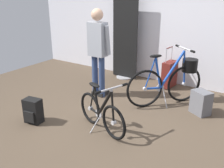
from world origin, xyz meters
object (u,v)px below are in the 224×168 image
object	(u,v)px
handbag_on_floor	(33,111)
folding_bike_foreground	(101,112)
visitor_near_wall	(98,48)
rolling_suitcase	(169,74)
floor_banner_stand	(125,40)
backpack_on_floor	(201,103)
display_bike_left	(172,79)

from	to	relation	value
handbag_on_floor	folding_bike_foreground	bearing A→B (deg)	21.21
visitor_near_wall	rolling_suitcase	distance (m)	1.61
folding_bike_foreground	visitor_near_wall	xyz separation A→B (m)	(-0.79, 1.00, 0.62)
folding_bike_foreground	handbag_on_floor	bearing A→B (deg)	-158.79
floor_banner_stand	backpack_on_floor	distance (m)	2.23
handbag_on_floor	visitor_near_wall	bearing A→B (deg)	81.66
rolling_suitcase	backpack_on_floor	distance (m)	1.21
display_bike_left	rolling_suitcase	distance (m)	0.80
rolling_suitcase	floor_banner_stand	bearing A→B (deg)	178.89
backpack_on_floor	rolling_suitcase	bearing A→B (deg)	136.44
folding_bike_foreground	rolling_suitcase	distance (m)	2.15
floor_banner_stand	display_bike_left	bearing A→B (deg)	-28.13
visitor_near_wall	handbag_on_floor	bearing A→B (deg)	-98.34
backpack_on_floor	visitor_near_wall	bearing A→B (deg)	-170.42
folding_bike_foreground	handbag_on_floor	xyz separation A→B (m)	(-0.99, -0.38, -0.10)
folding_bike_foreground	backpack_on_floor	bearing A→B (deg)	51.67
folding_bike_foreground	visitor_near_wall	size ratio (longest dim) A/B	0.63
visitor_near_wall	handbag_on_floor	xyz separation A→B (m)	(-0.20, -1.39, -0.72)
display_bike_left	floor_banner_stand	bearing A→B (deg)	151.87
floor_banner_stand	handbag_on_floor	xyz separation A→B (m)	(-0.08, -2.54, -0.68)
backpack_on_floor	handbag_on_floor	world-z (taller)	backpack_on_floor
display_bike_left	backpack_on_floor	bearing A→B (deg)	-10.97
floor_banner_stand	display_bike_left	xyz separation A→B (m)	(1.39, -0.74, -0.42)
visitor_near_wall	backpack_on_floor	xyz separation A→B (m)	(1.82, 0.31, -0.72)
folding_bike_foreground	handbag_on_floor	distance (m)	1.06
display_bike_left	backpack_on_floor	distance (m)	0.63
rolling_suitcase	backpack_on_floor	size ratio (longest dim) A/B	2.14
floor_banner_stand	folding_bike_foreground	world-z (taller)	floor_banner_stand
floor_banner_stand	rolling_suitcase	world-z (taller)	floor_banner_stand
handbag_on_floor	display_bike_left	bearing A→B (deg)	50.92
handbag_on_floor	floor_banner_stand	bearing A→B (deg)	88.31
folding_bike_foreground	visitor_near_wall	distance (m)	1.42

